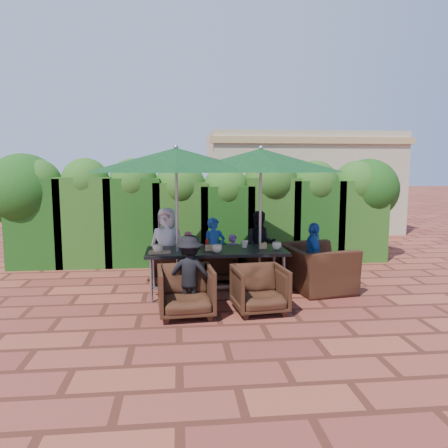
{
  "coord_description": "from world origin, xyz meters",
  "views": [
    {
      "loc": [
        -0.54,
        -7.26,
        2.1
      ],
      "look_at": [
        0.26,
        0.4,
        1.1
      ],
      "focal_mm": 35.0,
      "sensor_mm": 36.0,
      "label": 1
    }
  ],
  "objects": [
    {
      "name": "umbrella_right",
      "position": [
        0.82,
        -0.12,
        2.21
      ],
      "size": [
        2.83,
        2.83,
        2.46
      ],
      "color": "gray",
      "rests_on": "ground"
    },
    {
      "name": "umbrella_left",
      "position": [
        -0.57,
        -0.24,
        2.21
      ],
      "size": [
        2.84,
        2.84,
        2.46
      ],
      "color": "gray",
      "rests_on": "ground"
    },
    {
      "name": "chair_far_left",
      "position": [
        -0.71,
        0.7,
        0.36
      ],
      "size": [
        0.71,
        0.67,
        0.71
      ],
      "primitive_type": "imported",
      "rotation": [
        0.0,
        0.0,
        3.11
      ],
      "color": "black",
      "rests_on": "ground"
    },
    {
      "name": "cup_b",
      "position": [
        -0.46,
        -0.06,
        0.81
      ],
      "size": [
        0.12,
        0.12,
        0.12
      ],
      "primitive_type": "imported",
      "color": "beige",
      "rests_on": "dining_table"
    },
    {
      "name": "adult_far_right",
      "position": [
        1.01,
        0.85,
        0.64
      ],
      "size": [
        0.64,
        0.42,
        1.28
      ],
      "primitive_type": "imported",
      "rotation": [
        0.0,
        0.0,
        -0.07
      ],
      "color": "black",
      "rests_on": "ground"
    },
    {
      "name": "adult_near_left",
      "position": [
        -0.39,
        -1.05,
        0.57
      ],
      "size": [
        0.77,
        0.46,
        1.14
      ],
      "primitive_type": "imported",
      "rotation": [
        0.0,
        0.0,
        2.96
      ],
      "color": "black",
      "rests_on": "ground"
    },
    {
      "name": "adult_far_left",
      "position": [
        -0.76,
        0.76,
        0.69
      ],
      "size": [
        0.76,
        0.57,
        1.37
      ],
      "primitive_type": "imported",
      "rotation": [
        0.0,
        0.0,
        -0.28
      ],
      "color": "silver",
      "rests_on": "ground"
    },
    {
      "name": "cup_e",
      "position": [
        1.07,
        -0.28,
        0.81
      ],
      "size": [
        0.16,
        0.16,
        0.12
      ],
      "primitive_type": "imported",
      "color": "beige",
      "rests_on": "dining_table"
    },
    {
      "name": "pedestrian_c",
      "position": [
        3.62,
        4.38,
        0.8
      ],
      "size": [
        0.98,
        1.11,
        1.6
      ],
      "primitive_type": "imported",
      "rotation": [
        0.0,
        0.0,
        2.19
      ],
      "color": "#9898A0",
      "rests_on": "ground"
    },
    {
      "name": "pedestrian_a",
      "position": [
        1.61,
        4.12,
        0.8
      ],
      "size": [
        1.53,
        1.3,
        1.6
      ],
      "primitive_type": "imported",
      "rotation": [
        0.0,
        0.0,
        2.53
      ],
      "color": "#23803C",
      "rests_on": "ground"
    },
    {
      "name": "dining_table",
      "position": [
        0.08,
        -0.19,
        0.67
      ],
      "size": [
        2.31,
        0.9,
        0.75
      ],
      "color": "black",
      "rests_on": "ground"
    },
    {
      "name": "cup_c",
      "position": [
        0.06,
        -0.41,
        0.81
      ],
      "size": [
        0.16,
        0.16,
        0.13
      ],
      "primitive_type": "imported",
      "color": "beige",
      "rests_on": "dining_table"
    },
    {
      "name": "adult_far_mid",
      "position": [
        0.11,
        0.68,
        0.59
      ],
      "size": [
        0.52,
        0.47,
        1.18
      ],
      "primitive_type": "imported",
      "rotation": [
        0.0,
        0.0,
        0.33
      ],
      "color": "#1F54AA",
      "rests_on": "ground"
    },
    {
      "name": "chair_far_mid",
      "position": [
        0.17,
        0.72,
        0.37
      ],
      "size": [
        0.76,
        0.71,
        0.74
      ],
      "primitive_type": "imported",
      "rotation": [
        0.0,
        0.0,
        3.09
      ],
      "color": "black",
      "rests_on": "ground"
    },
    {
      "name": "child_left",
      "position": [
        -0.36,
        0.78,
        0.46
      ],
      "size": [
        0.36,
        0.3,
        0.92
      ],
      "primitive_type": "imported",
      "rotation": [
        0.0,
        0.0,
        -0.1
      ],
      "color": "#E85270",
      "rests_on": "ground"
    },
    {
      "name": "hedge_wall",
      "position": [
        -0.11,
        2.32,
        1.31
      ],
      "size": [
        9.1,
        1.6,
        2.4
      ],
      "color": "#163D10",
      "rests_on": "ground"
    },
    {
      "name": "building",
      "position": [
        3.5,
        6.99,
        1.61
      ],
      "size": [
        6.2,
        3.08,
        3.2
      ],
      "color": "tan",
      "rests_on": "ground"
    },
    {
      "name": "chair_far_right",
      "position": [
        0.97,
        0.66,
        0.37
      ],
      "size": [
        0.87,
        0.84,
        0.74
      ],
      "primitive_type": "imported",
      "rotation": [
        0.0,
        0.0,
        3.41
      ],
      "color": "black",
      "rests_on": "ground"
    },
    {
      "name": "cup_d",
      "position": [
        0.57,
        -0.04,
        0.81
      ],
      "size": [
        0.13,
        0.13,
        0.12
      ],
      "primitive_type": "imported",
      "color": "beige",
      "rests_on": "dining_table"
    },
    {
      "name": "number_block_right",
      "position": [
        0.85,
        -0.19,
        0.8
      ],
      "size": [
        0.12,
        0.06,
        0.1
      ],
      "primitive_type": "cube",
      "color": "tan",
      "rests_on": "dining_table"
    },
    {
      "name": "ketchup_bottle",
      "position": [
        -0.08,
        -0.12,
        0.83
      ],
      "size": [
        0.04,
        0.04,
        0.17
      ],
      "primitive_type": "cylinder",
      "color": "#B20C0A",
      "rests_on": "dining_table"
    },
    {
      "name": "chair_near_left",
      "position": [
        -0.45,
        -1.23,
        0.39
      ],
      "size": [
        0.82,
        0.78,
        0.79
      ],
      "primitive_type": "imported",
      "rotation": [
        0.0,
        0.0,
        0.08
      ],
      "color": "black",
      "rests_on": "ground"
    },
    {
      "name": "cup_a",
      "position": [
        -0.88,
        -0.33,
        0.82
      ],
      "size": [
        0.17,
        0.17,
        0.13
      ],
      "primitive_type": "imported",
      "color": "beige",
      "rests_on": "dining_table"
    },
    {
      "name": "ground",
      "position": [
        0.0,
        0.0,
        0.0
      ],
      "size": [
        80.0,
        80.0,
        0.0
      ],
      "primitive_type": "plane",
      "color": "brown",
      "rests_on": "ground"
    },
    {
      "name": "pedestrian_b",
      "position": [
        2.18,
        4.43,
        0.92
      ],
      "size": [
        1.04,
        0.92,
        1.85
      ],
      "primitive_type": "imported",
      "rotation": [
        0.0,
        0.0,
        3.67
      ],
      "color": "#E85270",
      "rests_on": "ground"
    },
    {
      "name": "chair_end_right",
      "position": [
        1.8,
        -0.13,
        0.52
      ],
      "size": [
        0.96,
        1.3,
        1.04
      ],
      "primitive_type": "imported",
      "rotation": [
        0.0,
        0.0,
        1.74
      ],
      "color": "black",
      "rests_on": "ground"
    },
    {
      "name": "chair_near_right",
      "position": [
        0.62,
        -1.18,
        0.38
      ],
      "size": [
        0.8,
        0.76,
        0.75
      ],
      "primitive_type": "imported",
      "rotation": [
        0.0,
        0.0,
        0.11
      ],
      "color": "black",
      "rests_on": "ground"
    },
    {
      "name": "child_right",
      "position": [
        0.48,
        0.82,
        0.42
      ],
      "size": [
        0.32,
        0.27,
        0.84
      ],
      "primitive_type": "imported",
      "rotation": [
        0.0,
        0.0,
        0.09
      ],
      "color": "#9D51B1",
      "rests_on": "ground"
    },
    {
      "name": "number_block_left",
      "position": [
        -0.06,
        -0.26,
        0.8
      ],
      "size": [
        0.12,
        0.06,
        0.1
      ],
      "primitive_type": "cube",
      "color": "tan",
      "rests_on": "dining_table"
    },
    {
      "name": "sauce_bottle",
      "position": [
        -0.07,
        -0.1,
        0.83
      ],
      "size": [
        0.04,
        0.04,
        0.17
      ],
      "primitive_type": "cylinder",
      "color": "#4C230C",
      "rests_on": "dining_table"
    },
    {
      "name": "adult_end_right",
      "position": [
        1.73,
        -0.16,
        0.59
      ],
      "size": [
        0.4,
        0.72,
        1.17
      ],
      "primitive_type": "imported",
      "rotation": [
        0.0,
        0.0,
        1.49
      ],
      "color": "#1F54AA",
      "rests_on": "ground"
    },
    {
      "name": "serving_tray",
      "position": [
        -0.85,
        -0.35,
        0.76
      ],
      "size": [
        0.35,
        0.25,
        0.02
      ],
      "primitive_type": "cube",
      "color": "#A2724E",
      "rests_on": "dining_table"
    }
  ]
}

